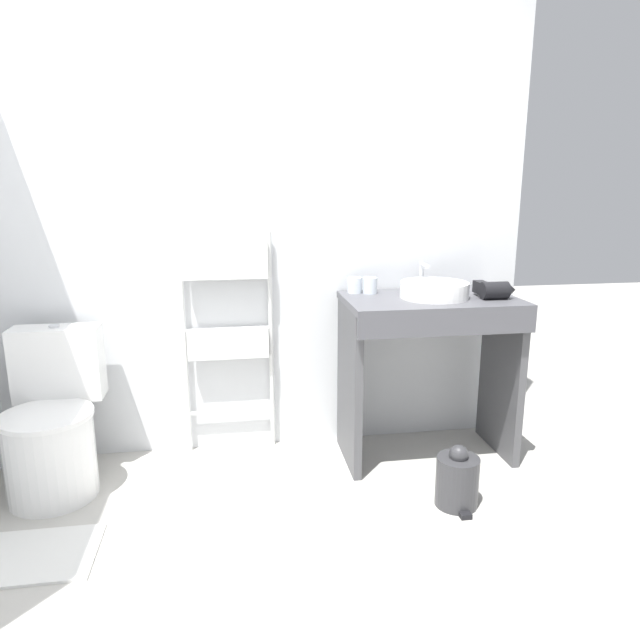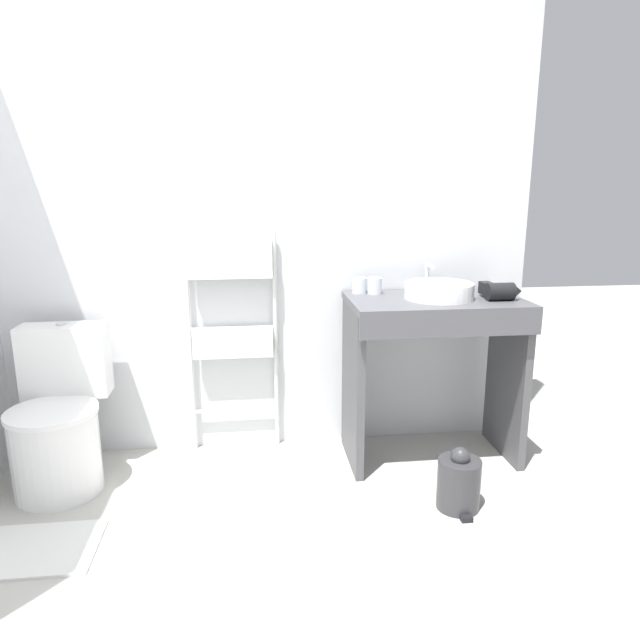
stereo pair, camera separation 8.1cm
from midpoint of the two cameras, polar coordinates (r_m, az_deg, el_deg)
The scene contains 12 objects.
ground_plane at distance 2.15m, azimuth -4.68°, elevation -28.47°, with size 12.00×12.00×0.00m, color #B2AFA8.
wall_back at distance 3.09m, azimuth -7.29°, elevation 9.63°, with size 2.93×0.12×2.47m, color silver.
toilet at distance 3.04m, azimuth -25.88°, elevation -9.77°, with size 0.42×0.55×0.77m.
towel_radiator at distance 3.03m, azimuth -10.05°, elevation 1.13°, with size 0.48×0.06×1.20m.
vanity_counter at distance 3.02m, azimuth 10.09°, elevation -3.25°, with size 0.88×0.53×0.87m.
sink_basin at distance 2.95m, azimuth 10.58°, elevation 3.02°, with size 0.35×0.35×0.08m.
faucet at distance 3.12m, azimuth 9.47°, elevation 4.66°, with size 0.02×0.10×0.16m.
cup_near_wall at distance 3.03m, azimuth 2.72°, elevation 3.49°, with size 0.08×0.08×0.08m.
cup_near_edge at distance 3.02m, azimuth 4.25°, elevation 3.46°, with size 0.08×0.08×0.08m.
hair_dryer at distance 3.00m, azimuth 16.32°, elevation 2.92°, with size 0.18×0.19×0.09m.
trash_bin at distance 2.75m, azimuth 12.71°, elevation -15.31°, with size 0.19×0.23×0.30m.
bath_mat at distance 2.71m, azimuth -28.37°, elevation -20.13°, with size 0.56×0.36×0.01m, color silver.
Camera 1 is at (-0.14, -1.59, 1.43)m, focal length 32.00 mm.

